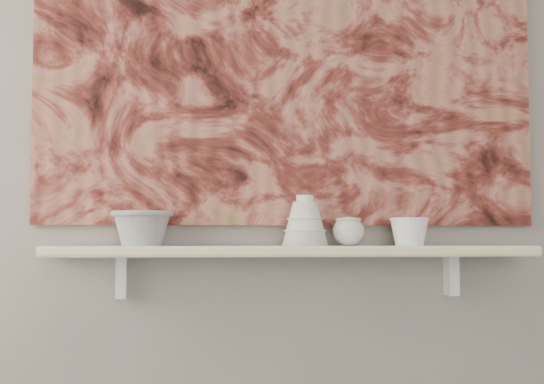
{
  "coord_description": "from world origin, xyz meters",
  "views": [
    {
      "loc": [
        -0.32,
        -0.64,
        0.95
      ],
      "look_at": [
        -0.07,
        1.49,
        1.08
      ],
      "focal_mm": 50.0,
      "sensor_mm": 36.0,
      "label": 1
    }
  ],
  "objects": [
    {
      "name": "wall_back",
      "position": [
        0.0,
        1.6,
        1.35
      ],
      "size": [
        3.6,
        0.0,
        3.6
      ],
      "primitive_type": "plane",
      "rotation": [
        1.57,
        0.0,
        0.0
      ],
      "color": "gray",
      "rests_on": "floor"
    },
    {
      "name": "painting",
      "position": [
        0.0,
        1.59,
        1.54
      ],
      "size": [
        1.5,
        0.02,
        1.1
      ],
      "primitive_type": "cube",
      "color": "maroon",
      "rests_on": "wall_back"
    },
    {
      "name": "bracket_right",
      "position": [
        0.49,
        1.57,
        0.84
      ],
      "size": [
        0.03,
        0.06,
        0.12
      ],
      "primitive_type": "cube",
      "color": "silver",
      "rests_on": "wall_back"
    },
    {
      "name": "bracket_left",
      "position": [
        -0.49,
        1.57,
        0.84
      ],
      "size": [
        0.03,
        0.06,
        0.12
      ],
      "primitive_type": "cube",
      "color": "silver",
      "rests_on": "wall_back"
    },
    {
      "name": "cup_cream",
      "position": [
        0.16,
        1.51,
        0.97
      ],
      "size": [
        0.1,
        0.1,
        0.08
      ],
      "primitive_type": null,
      "rotation": [
        0.0,
        0.0,
        -0.13
      ],
      "color": "silver",
      "rests_on": "shelf"
    },
    {
      "name": "bell_vessel",
      "position": [
        0.03,
        1.51,
        1.0
      ],
      "size": [
        0.16,
        0.16,
        0.15
      ],
      "primitive_type": null,
      "rotation": [
        0.0,
        0.0,
        -0.21
      ],
      "color": "silver",
      "rests_on": "shelf"
    },
    {
      "name": "bowl_grey",
      "position": [
        -0.43,
        1.51,
        0.98
      ],
      "size": [
        0.21,
        0.21,
        0.1
      ],
      "primitive_type": null,
      "rotation": [
        0.0,
        0.0,
        -0.24
      ],
      "color": "gray",
      "rests_on": "shelf"
    },
    {
      "name": "shelf",
      "position": [
        0.0,
        1.51,
        0.92
      ],
      "size": [
        1.4,
        0.18,
        0.03
      ],
      "primitive_type": "cube",
      "color": "silver",
      "rests_on": "wall_back"
    },
    {
      "name": "house_motif",
      "position": [
        0.45,
        1.57,
        1.23
      ],
      "size": [
        0.09,
        0.0,
        0.08
      ],
      "primitive_type": "cube",
      "color": "black",
      "rests_on": "painting"
    },
    {
      "name": "shelf_stripe",
      "position": [
        0.0,
        1.41,
        0.92
      ],
      "size": [
        1.4,
        0.01,
        0.02
      ],
      "primitive_type": "cube",
      "color": "#F9ECA6",
      "rests_on": "shelf"
    },
    {
      "name": "bowl_white",
      "position": [
        0.34,
        1.51,
        0.97
      ],
      "size": [
        0.14,
        0.14,
        0.08
      ],
      "primitive_type": null,
      "rotation": [
        0.0,
        0.0,
        -0.25
      ],
      "color": "white",
      "rests_on": "shelf"
    }
  ]
}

